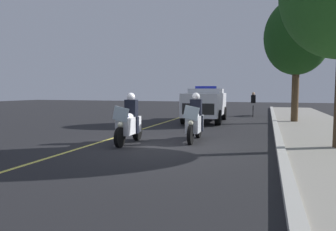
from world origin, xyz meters
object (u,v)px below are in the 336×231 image
(police_motorcycle_lead_right, at_px, (195,121))
(tree_far_back, at_px, (297,37))
(cyclist_background, at_px, (253,104))
(police_suv, at_px, (206,103))
(police_motorcycle_lead_left, at_px, (129,123))

(police_motorcycle_lead_right, height_order, tree_far_back, tree_far_back)
(police_motorcycle_lead_right, distance_m, tree_far_back, 9.39)
(tree_far_back, bearing_deg, cyclist_background, -149.90)
(police_suv, bearing_deg, police_motorcycle_lead_left, -7.62)
(tree_far_back, bearing_deg, police_suv, -80.02)
(police_motorcycle_lead_left, xyz_separation_m, cyclist_background, (-12.87, 3.48, 0.14))
(police_motorcycle_lead_right, height_order, police_suv, police_suv)
(police_suv, xyz_separation_m, tree_far_back, (-0.85, 4.81, 3.62))
(police_motorcycle_lead_left, relative_size, cyclist_background, 1.22)
(police_suv, height_order, cyclist_background, police_suv)
(police_suv, distance_m, tree_far_back, 6.08)
(police_motorcycle_lead_right, xyz_separation_m, cyclist_background, (-11.68, 1.49, 0.14))
(police_motorcycle_lead_left, xyz_separation_m, tree_far_back, (-8.77, 5.86, 3.99))
(police_motorcycle_lead_left, xyz_separation_m, police_motorcycle_lead_right, (-1.19, 2.00, 0.00))
(police_motorcycle_lead_left, relative_size, police_suv, 0.43)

